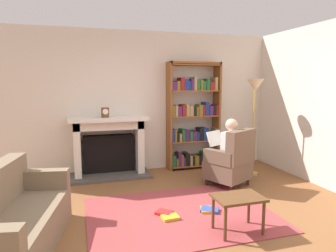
{
  "coord_description": "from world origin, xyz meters",
  "views": [
    {
      "loc": [
        -1.24,
        -3.26,
        1.71
      ],
      "look_at": [
        0.1,
        1.2,
        1.05
      ],
      "focal_mm": 32.22,
      "sensor_mm": 36.0,
      "label": 1
    }
  ],
  "objects_px": {
    "seated_reader": "(226,149)",
    "floor_lamp": "(255,94)",
    "mantel_clock": "(105,112)",
    "sofa_floral": "(11,223)",
    "armchair_reading": "(231,161)",
    "side_table": "(238,202)",
    "bookshelf": "(194,118)",
    "fireplace": "(109,145)"
  },
  "relations": [
    {
      "from": "mantel_clock",
      "to": "side_table",
      "type": "height_order",
      "value": "mantel_clock"
    },
    {
      "from": "seated_reader",
      "to": "floor_lamp",
      "type": "xyz_separation_m",
      "value": [
        0.77,
        0.39,
        0.9
      ]
    },
    {
      "from": "mantel_clock",
      "to": "floor_lamp",
      "type": "height_order",
      "value": "floor_lamp"
    },
    {
      "from": "fireplace",
      "to": "mantel_clock",
      "type": "height_order",
      "value": "mantel_clock"
    },
    {
      "from": "seated_reader",
      "to": "floor_lamp",
      "type": "bearing_deg",
      "value": 179.29
    },
    {
      "from": "fireplace",
      "to": "floor_lamp",
      "type": "relative_size",
      "value": 0.81
    },
    {
      "from": "fireplace",
      "to": "floor_lamp",
      "type": "height_order",
      "value": "floor_lamp"
    },
    {
      "from": "fireplace",
      "to": "sofa_floral",
      "type": "bearing_deg",
      "value": -117.32
    },
    {
      "from": "side_table",
      "to": "seated_reader",
      "type": "bearing_deg",
      "value": 67.58
    },
    {
      "from": "seated_reader",
      "to": "side_table",
      "type": "bearing_deg",
      "value": 39.74
    },
    {
      "from": "bookshelf",
      "to": "fireplace",
      "type": "bearing_deg",
      "value": -178.84
    },
    {
      "from": "armchair_reading",
      "to": "side_table",
      "type": "height_order",
      "value": "armchair_reading"
    },
    {
      "from": "seated_reader",
      "to": "fireplace",
      "type": "bearing_deg",
      "value": -58.79
    },
    {
      "from": "mantel_clock",
      "to": "fireplace",
      "type": "bearing_deg",
      "value": 59.57
    },
    {
      "from": "armchair_reading",
      "to": "floor_lamp",
      "type": "xyz_separation_m",
      "value": [
        0.71,
        0.5,
        1.09
      ]
    },
    {
      "from": "fireplace",
      "to": "mantel_clock",
      "type": "bearing_deg",
      "value": -120.43
    },
    {
      "from": "armchair_reading",
      "to": "seated_reader",
      "type": "xyz_separation_m",
      "value": [
        -0.05,
        0.1,
        0.2
      ]
    },
    {
      "from": "mantel_clock",
      "to": "bookshelf",
      "type": "xyz_separation_m",
      "value": [
        1.76,
        0.14,
        -0.17
      ]
    },
    {
      "from": "fireplace",
      "to": "sofa_floral",
      "type": "relative_size",
      "value": 0.8
    },
    {
      "from": "floor_lamp",
      "to": "mantel_clock",
      "type": "bearing_deg",
      "value": 167.21
    },
    {
      "from": "side_table",
      "to": "floor_lamp",
      "type": "relative_size",
      "value": 0.31
    },
    {
      "from": "sofa_floral",
      "to": "bookshelf",
      "type": "bearing_deg",
      "value": -39.8
    },
    {
      "from": "mantel_clock",
      "to": "floor_lamp",
      "type": "xyz_separation_m",
      "value": [
        2.66,
        -0.6,
        0.33
      ]
    },
    {
      "from": "bookshelf",
      "to": "mantel_clock",
      "type": "bearing_deg",
      "value": -175.6
    },
    {
      "from": "fireplace",
      "to": "seated_reader",
      "type": "xyz_separation_m",
      "value": [
        1.83,
        -1.1,
        0.04
      ]
    },
    {
      "from": "mantel_clock",
      "to": "bookshelf",
      "type": "height_order",
      "value": "bookshelf"
    },
    {
      "from": "armchair_reading",
      "to": "sofa_floral",
      "type": "xyz_separation_m",
      "value": [
        -3.1,
        -1.16,
        -0.1
      ]
    },
    {
      "from": "floor_lamp",
      "to": "bookshelf",
      "type": "bearing_deg",
      "value": 140.56
    },
    {
      "from": "side_table",
      "to": "armchair_reading",
      "type": "bearing_deg",
      "value": 64.35
    },
    {
      "from": "seated_reader",
      "to": "floor_lamp",
      "type": "height_order",
      "value": "floor_lamp"
    },
    {
      "from": "armchair_reading",
      "to": "side_table",
      "type": "bearing_deg",
      "value": 36.5
    },
    {
      "from": "mantel_clock",
      "to": "sofa_floral",
      "type": "relative_size",
      "value": 0.1
    },
    {
      "from": "sofa_floral",
      "to": "side_table",
      "type": "bearing_deg",
      "value": -85.93
    },
    {
      "from": "mantel_clock",
      "to": "floor_lamp",
      "type": "bearing_deg",
      "value": -12.79
    },
    {
      "from": "bookshelf",
      "to": "armchair_reading",
      "type": "relative_size",
      "value": 2.19
    },
    {
      "from": "bookshelf",
      "to": "armchair_reading",
      "type": "xyz_separation_m",
      "value": [
        0.19,
        -1.24,
        -0.59
      ]
    },
    {
      "from": "fireplace",
      "to": "sofa_floral",
      "type": "xyz_separation_m",
      "value": [
        -1.22,
        -2.36,
        -0.26
      ]
    },
    {
      "from": "side_table",
      "to": "floor_lamp",
      "type": "height_order",
      "value": "floor_lamp"
    },
    {
      "from": "floor_lamp",
      "to": "fireplace",
      "type": "bearing_deg",
      "value": 164.83
    },
    {
      "from": "seated_reader",
      "to": "sofa_floral",
      "type": "xyz_separation_m",
      "value": [
        -3.05,
        -1.26,
        -0.3
      ]
    },
    {
      "from": "bookshelf",
      "to": "side_table",
      "type": "relative_size",
      "value": 3.8
    },
    {
      "from": "bookshelf",
      "to": "seated_reader",
      "type": "relative_size",
      "value": 1.86
    }
  ]
}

